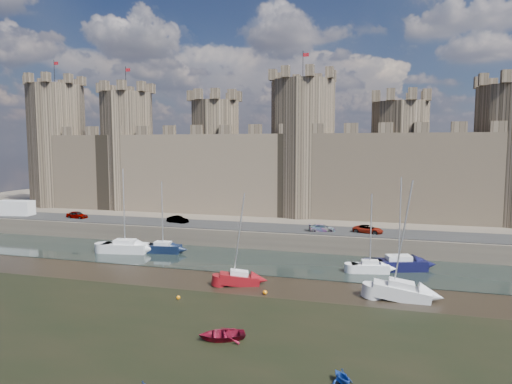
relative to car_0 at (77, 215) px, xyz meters
The scene contains 21 objects.
ground 47.13m from the car_0, 45.50° to the right, with size 160.00×160.00×0.00m, color black.
seaweed_patch 51.57m from the car_0, 50.18° to the right, with size 70.00×34.00×0.01m, color black.
water_channel 34.45m from the car_0, 16.14° to the right, with size 160.00×12.00×0.08m, color black.
quay 42.31m from the car_0, 38.76° to the left, with size 160.00×60.00×2.50m, color #4C443A.
road 32.97m from the car_0, ahead, with size 160.00×7.00×0.10m, color black.
castle 36.43m from the car_0, 24.10° to the left, with size 108.50×11.00×29.00m.
car_0 is the anchor object (origin of this frame).
car_1 17.95m from the car_0, ahead, with size 1.21×3.48×1.15m, color gray.
car_2 40.57m from the car_0, ahead, with size 1.49×3.67×1.07m, color gray.
car_3 46.82m from the car_0, ahead, with size 1.88×4.08×1.13m, color gray.
van 12.33m from the car_0, behind, with size 5.95×2.38×2.59m, color silver.
sailboat_0 18.38m from the car_0, 33.67° to the right, with size 6.38×3.28×11.39m.
sailboat_1 22.08m from the car_0, 23.47° to the right, with size 4.98×2.34×9.66m.
sailboat_2 48.82m from the car_0, 13.21° to the right, with size 4.41×2.36×9.03m.
sailboat_3 51.51m from the car_0, 10.18° to the right, with size 6.63×4.19×10.86m.
sailboat_4 39.66m from the car_0, 29.45° to the right, with size 4.46×2.93×9.72m.
sailboat_5 54.33m from the car_0, 21.18° to the right, with size 5.29×2.08×11.40m.
dinghy_4 49.71m from the car_0, 41.18° to the right, with size 2.49×0.72×3.48m, color maroon.
dinghy_5 59.39m from the car_0, 38.18° to the right, with size 1.39×0.85×1.61m, color #163D9B.
buoy_1 39.63m from the car_0, 39.92° to the right, with size 0.38×0.38×0.38m, color orange.
buoy_3 43.74m from the car_0, 29.87° to the right, with size 0.45×0.45×0.45m, color orange.
Camera 1 is at (15.84, -30.14, 14.49)m, focal length 32.00 mm.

